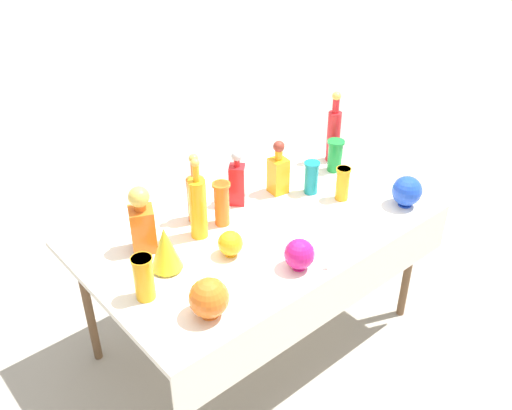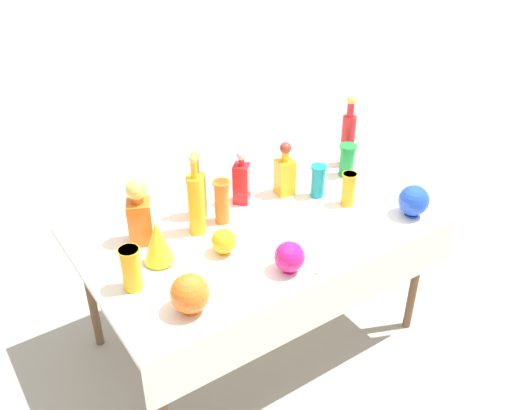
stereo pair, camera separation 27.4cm
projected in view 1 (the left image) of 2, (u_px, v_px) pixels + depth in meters
ground_plane at (256, 334)px, 3.20m from camera, size 40.00×40.00×0.00m
display_table at (260, 234)px, 2.81m from camera, size 1.70×1.06×0.76m
tall_bottle_0 at (196, 196)px, 2.74m from camera, size 0.09×0.09×0.36m
tall_bottle_1 at (198, 207)px, 2.61m from camera, size 0.08×0.08×0.41m
tall_bottle_2 at (334, 132)px, 3.25m from camera, size 0.08×0.08×0.42m
square_decanter_0 at (278, 171)px, 2.97m from camera, size 0.10×0.10×0.30m
square_decanter_1 at (142, 221)px, 2.53m from camera, size 0.15×0.15×0.32m
square_decanter_2 at (237, 181)px, 2.88m from camera, size 0.11×0.11×0.30m
slender_vase_0 at (343, 183)px, 2.93m from camera, size 0.08×0.08×0.18m
slender_vase_1 at (144, 277)px, 2.28m from camera, size 0.09×0.09×0.20m
slender_vase_2 at (335, 155)px, 3.19m from camera, size 0.10×0.10×0.18m
slender_vase_3 at (222, 203)px, 2.72m from camera, size 0.09×0.09×0.23m
slender_vase_4 at (311, 176)px, 2.98m from camera, size 0.08×0.08×0.18m
fluted_vase_0 at (165, 248)px, 2.43m from camera, size 0.14×0.14×0.21m
round_bowl_0 at (407, 191)px, 2.88m from camera, size 0.15×0.15×0.16m
round_bowl_1 at (209, 298)px, 2.20m from camera, size 0.16×0.16×0.17m
round_bowl_2 at (299, 254)px, 2.45m from camera, size 0.14×0.14×0.14m
round_bowl_3 at (230, 243)px, 2.54m from camera, size 0.11×0.11×0.12m
price_tag_left at (332, 263)px, 2.49m from camera, size 0.06×0.02×0.04m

